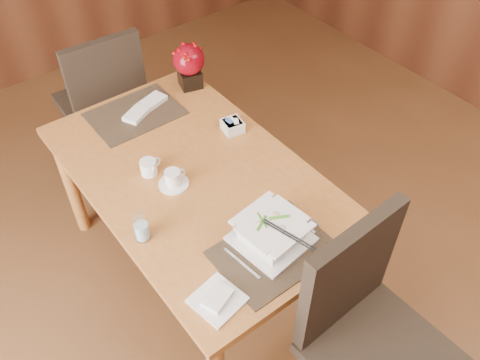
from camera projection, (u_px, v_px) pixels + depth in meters
ground at (273, 350)px, 2.50m from camera, size 6.00×6.00×0.00m
dining_table at (197, 188)px, 2.37m from camera, size 0.90×1.50×0.75m
placemat_near at (274, 251)px, 1.99m from camera, size 0.45×0.33×0.01m
placemat_far at (135, 114)px, 2.60m from camera, size 0.45×0.33×0.01m
soup_setting at (272, 232)px, 1.99m from camera, size 0.30×0.30×0.11m
coffee_cup at (173, 179)px, 2.23m from camera, size 0.14×0.14×0.08m
water_glass at (141, 226)px, 1.99m from camera, size 0.07×0.07×0.15m
creamer_jug at (149, 167)px, 2.27m from camera, size 0.11×0.11×0.07m
sugar_caddy at (233, 126)px, 2.49m from camera, size 0.11×0.11×0.06m
berry_decor at (189, 63)px, 2.68m from camera, size 0.17×0.17×0.25m
napkins_far at (146, 106)px, 2.62m from camera, size 0.28×0.18×0.02m
bread_plate at (218, 300)px, 1.83m from camera, size 0.19×0.19×0.01m
near_chair at (366, 325)px, 1.94m from camera, size 0.51×0.51×1.06m
far_chair at (104, 98)px, 3.02m from camera, size 0.49×0.49×1.00m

